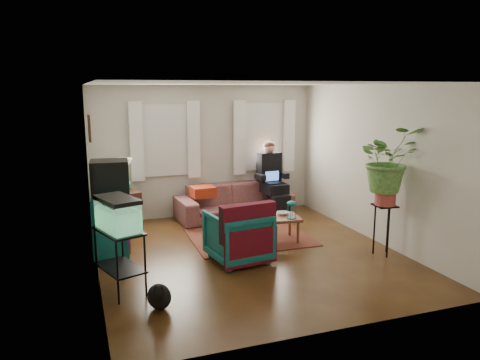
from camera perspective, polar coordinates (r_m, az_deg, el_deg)
name	(u,v)px	position (r m, az deg, el deg)	size (l,w,h in m)	color
floor	(249,254)	(7.37, 1.05, -8.99)	(4.50, 5.00, 0.01)	#4F2B14
ceiling	(249,84)	(6.92, 1.13, 11.66)	(4.50, 5.00, 0.01)	white
wall_back	(205,151)	(9.39, -4.29, 3.53)	(4.50, 0.01, 2.60)	silver
wall_front	(336,213)	(4.83, 11.60, -3.92)	(4.50, 0.01, 2.60)	silver
wall_left	(93,182)	(6.60, -17.53, -0.18)	(0.01, 5.00, 2.60)	silver
wall_right	(375,164)	(8.09, 16.19, 1.90)	(0.01, 5.00, 2.60)	silver
window_left	(165,140)	(9.16, -9.13, 4.81)	(1.08, 0.04, 1.38)	white
window_right	(263,137)	(9.74, 2.86, 5.30)	(1.08, 0.04, 1.38)	white
curtains_left	(166,141)	(9.08, -9.04, 4.76)	(1.36, 0.06, 1.50)	white
curtains_right	(265,137)	(9.66, 3.04, 5.25)	(1.36, 0.06, 1.50)	white
picture_frame	(90,128)	(7.36, -17.82, 6.04)	(0.04, 0.32, 0.40)	#3D2616
area_rug	(250,237)	(8.14, 1.17, -6.97)	(2.00, 1.60, 0.01)	brown
sofa	(234,196)	(9.25, -0.70, -1.94)	(2.27, 0.90, 0.89)	brown
seated_person	(271,181)	(9.54, 3.84, -0.13)	(0.57, 0.70, 1.36)	black
side_table	(125,210)	(8.86, -13.82, -3.55)	(0.47, 0.47, 0.68)	#3F2717
table_lamp	(124,176)	(8.72, -14.01, 0.47)	(0.35, 0.35, 0.62)	white
dresser	(111,222)	(7.65, -15.48, -4.97)	(0.52, 1.04, 0.94)	#12576F
crt_tv	(110,176)	(7.59, -15.59, 0.46)	(0.57, 0.52, 0.50)	black
aquarium_stand	(120,261)	(6.14, -14.40, -9.55)	(0.40, 0.72, 0.81)	black
aquarium	(118,213)	(5.95, -14.68, -3.97)	(0.36, 0.66, 0.43)	#7FD899
black_cat	(159,294)	(5.68, -9.83, -13.54)	(0.27, 0.42, 0.36)	black
armchair	(238,234)	(6.96, -0.22, -6.56)	(0.82, 0.76, 0.84)	#105263
serape_throw	(249,228)	(6.64, 1.07, -5.88)	(0.84, 0.19, 0.69)	#9E0A0A
coffee_table	(268,229)	(7.89, 3.49, -6.02)	(1.02, 0.56, 0.42)	brown
cup_a	(256,217)	(7.67, 2.02, -4.51)	(0.12, 0.12, 0.09)	white
cup_b	(274,217)	(7.67, 4.19, -4.54)	(0.09, 0.09, 0.09)	beige
bowl	(283,213)	(7.99, 5.26, -4.07)	(0.20, 0.20, 0.05)	white
snack_tray	(250,215)	(7.88, 1.27, -4.27)	(0.32, 0.32, 0.04)	#B21414
birdcage	(292,209)	(7.76, 6.32, -3.59)	(0.17, 0.17, 0.30)	#115B6B
plant_stand	(383,230)	(7.56, 17.07, -5.82)	(0.33, 0.33, 0.79)	black
potted_plant	(387,169)	(7.35, 17.49, 1.23)	(0.90, 0.78, 1.00)	#599947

